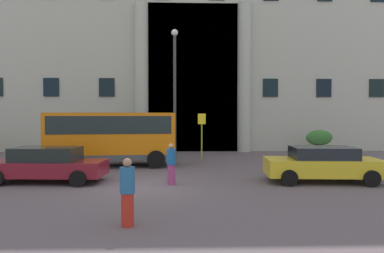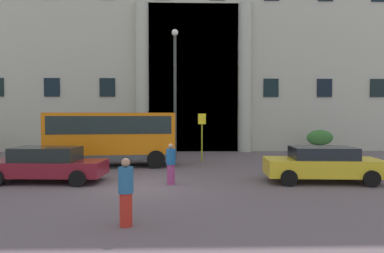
% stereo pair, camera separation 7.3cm
% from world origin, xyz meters
% --- Properties ---
extents(ground_plane, '(80.00, 64.00, 0.12)m').
position_xyz_m(ground_plane, '(0.00, 0.00, -0.06)').
color(ground_plane, '#594D52').
extents(office_building_facade, '(40.10, 9.72, 21.38)m').
position_xyz_m(office_building_facade, '(0.01, 17.48, 10.68)').
color(office_building_facade, '#A8A799').
rests_on(office_building_facade, ground_plane).
extents(orange_minibus, '(6.66, 3.18, 2.78)m').
position_xyz_m(orange_minibus, '(-2.24, 5.50, 1.66)').
color(orange_minibus, orange).
rests_on(orange_minibus, ground_plane).
extents(bus_stop_sign, '(0.44, 0.08, 2.76)m').
position_xyz_m(bus_stop_sign, '(2.57, 7.10, 1.70)').
color(bus_stop_sign, '#959F1D').
rests_on(bus_stop_sign, ground_plane).
extents(hedge_planter_far_west, '(1.66, 0.93, 1.61)m').
position_xyz_m(hedge_planter_far_west, '(-1.58, 10.18, 0.78)').
color(hedge_planter_far_west, slate).
rests_on(hedge_planter_far_west, ground_plane).
extents(hedge_planter_entrance_left, '(1.91, 0.71, 1.68)m').
position_xyz_m(hedge_planter_entrance_left, '(10.82, 10.71, 0.81)').
color(hedge_planter_entrance_left, '#70675B').
rests_on(hedge_planter_entrance_left, ground_plane).
extents(hedge_planter_west, '(1.77, 0.72, 1.42)m').
position_xyz_m(hedge_planter_west, '(-4.63, 10.63, 0.69)').
color(hedge_planter_west, slate).
rests_on(hedge_planter_west, ground_plane).
extents(parked_estate_mid, '(4.65, 2.14, 1.39)m').
position_xyz_m(parked_estate_mid, '(-3.94, 1.01, 0.71)').
color(parked_estate_mid, maroon).
rests_on(parked_estate_mid, ground_plane).
extents(parked_coupe_end, '(4.56, 2.25, 1.40)m').
position_xyz_m(parked_coupe_end, '(6.98, 0.70, 0.73)').
color(parked_coupe_end, gold).
rests_on(parked_coupe_end, ground_plane).
extents(motorcycle_far_end, '(1.98, 0.55, 0.89)m').
position_xyz_m(motorcycle_far_end, '(-3.75, 2.96, 0.46)').
color(motorcycle_far_end, black).
rests_on(motorcycle_far_end, ground_plane).
extents(pedestrian_man_crossing, '(0.36, 0.36, 1.63)m').
position_xyz_m(pedestrian_man_crossing, '(0.08, -4.70, 0.82)').
color(pedestrian_man_crossing, '#B1261C').
rests_on(pedestrian_man_crossing, ground_plane).
extents(pedestrian_woman_dark_dress, '(0.36, 0.36, 1.58)m').
position_xyz_m(pedestrian_woman_dark_dress, '(0.99, 0.38, 0.79)').
color(pedestrian_woman_dark_dress, '#91356A').
rests_on(pedestrian_woman_dark_dress, ground_plane).
extents(lamppost_plaza_centre, '(0.40, 0.40, 7.96)m').
position_xyz_m(lamppost_plaza_centre, '(1.00, 8.86, 4.61)').
color(lamppost_plaza_centre, '#353A36').
rests_on(lamppost_plaza_centre, ground_plane).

